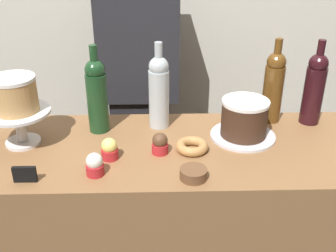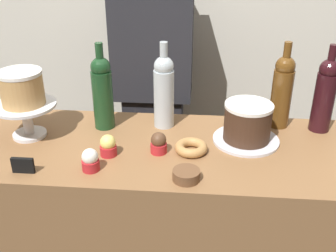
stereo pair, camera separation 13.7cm
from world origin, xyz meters
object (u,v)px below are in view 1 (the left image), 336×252
object	(u,v)px
cupcake_chocolate	(160,144)
cupcake_vanilla	(95,165)
chocolate_round_cake	(244,118)
wine_bottle_amber	(273,86)
white_layer_cake	(14,94)
price_sign_chalkboard	(25,174)
wine_bottle_dark_red	(314,87)
donut_maple	(192,146)
cookie_stack	(193,174)
cupcake_lemon	(110,149)
cake_stand_pedestal	(20,121)
barista_figure	(140,97)
wine_bottle_green	(97,94)
wine_bottle_clear	(159,91)

from	to	relation	value
cupcake_chocolate	cupcake_vanilla	bearing A→B (deg)	-148.16
chocolate_round_cake	wine_bottle_amber	world-z (taller)	wine_bottle_amber
white_layer_cake	price_sign_chalkboard	distance (m)	0.30
cupcake_chocolate	wine_bottle_dark_red	bearing A→B (deg)	20.67
donut_maple	cookie_stack	distance (m)	0.17
chocolate_round_cake	cookie_stack	bearing A→B (deg)	-127.91
cupcake_vanilla	price_sign_chalkboard	distance (m)	0.21
cupcake_lemon	price_sign_chalkboard	size ratio (longest dim) A/B	1.06
cake_stand_pedestal	barista_figure	xyz separation A→B (m)	(0.39, 0.53, -0.14)
wine_bottle_dark_red	wine_bottle_green	xyz separation A→B (m)	(-0.81, -0.05, 0.00)
cupcake_chocolate	cookie_stack	world-z (taller)	cupcake_chocolate
white_layer_cake	price_sign_chalkboard	world-z (taller)	white_layer_cake
white_layer_cake	cake_stand_pedestal	bearing A→B (deg)	0.00
cupcake_chocolate	donut_maple	world-z (taller)	cupcake_chocolate
wine_bottle_clear	cupcake_lemon	world-z (taller)	wine_bottle_clear
cupcake_vanilla	wine_bottle_clear	bearing A→B (deg)	58.63
white_layer_cake	donut_maple	bearing A→B (deg)	-6.23
wine_bottle_green	donut_maple	size ratio (longest dim) A/B	2.91
cupcake_chocolate	donut_maple	xyz separation A→B (m)	(0.11, 0.01, -0.02)
barista_figure	white_layer_cake	bearing A→B (deg)	-126.52
wine_bottle_green	cupcake_chocolate	bearing A→B (deg)	-37.75
cupcake_vanilla	cookie_stack	world-z (taller)	cupcake_vanilla
cake_stand_pedestal	cookie_stack	xyz separation A→B (m)	(0.58, -0.23, -0.07)
wine_bottle_green	barista_figure	distance (m)	0.49
chocolate_round_cake	cupcake_vanilla	world-z (taller)	chocolate_round_cake
chocolate_round_cake	cupcake_chocolate	distance (m)	0.32
white_layer_cake	wine_bottle_dark_red	size ratio (longest dim) A/B	0.46
chocolate_round_cake	cupcake_chocolate	world-z (taller)	chocolate_round_cake
wine_bottle_clear	cupcake_chocolate	world-z (taller)	wine_bottle_clear
wine_bottle_green	price_sign_chalkboard	size ratio (longest dim) A/B	4.65
white_layer_cake	cookie_stack	xyz separation A→B (m)	(0.58, -0.23, -0.17)
wine_bottle_green	wine_bottle_amber	xyz separation A→B (m)	(0.66, 0.07, 0.00)
cookie_stack	price_sign_chalkboard	world-z (taller)	price_sign_chalkboard
cake_stand_pedestal	wine_bottle_green	distance (m)	0.28
chocolate_round_cake	wine_bottle_amber	bearing A→B (deg)	46.18
wine_bottle_amber	cupcake_vanilla	world-z (taller)	wine_bottle_amber
wine_bottle_green	cupcake_lemon	xyz separation A→B (m)	(0.06, -0.21, -0.11)
white_layer_cake	wine_bottle_green	size ratio (longest dim) A/B	0.46
wine_bottle_dark_red	barista_figure	xyz separation A→B (m)	(-0.67, 0.39, -0.20)
cupcake_vanilla	donut_maple	distance (m)	0.34
cake_stand_pedestal	cupcake_chocolate	world-z (taller)	cake_stand_pedestal
cupcake_vanilla	chocolate_round_cake	bearing A→B (deg)	24.47
white_layer_cake	barista_figure	xyz separation A→B (m)	(0.39, 0.53, -0.24)
chocolate_round_cake	donut_maple	size ratio (longest dim) A/B	1.49
cupcake_lemon	chocolate_round_cake	bearing A→B (deg)	16.15
wine_bottle_green	cupcake_vanilla	distance (m)	0.32
chocolate_round_cake	wine_bottle_clear	distance (m)	0.33
cookie_stack	price_sign_chalkboard	size ratio (longest dim) A/B	1.20
wine_bottle_green	price_sign_chalkboard	bearing A→B (deg)	-118.63
cake_stand_pedestal	white_layer_cake	size ratio (longest dim) A/B	1.46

